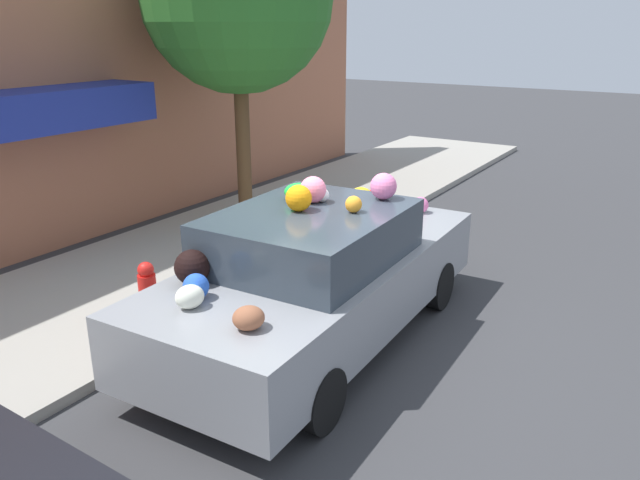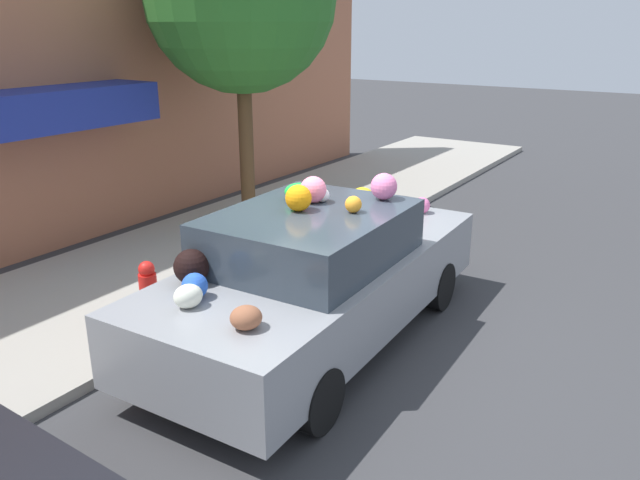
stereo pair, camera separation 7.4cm
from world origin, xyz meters
TOP-DOWN VIEW (x-y plane):
  - ground_plane at (0.00, 0.00)m, footprint 60.00×60.00m
  - sidewalk_curb at (0.00, 2.70)m, footprint 24.00×3.20m
  - building_facade at (0.01, 4.92)m, footprint 18.00×1.20m
  - fire_hydrant at (-0.86, 1.60)m, footprint 0.20×0.20m
  - art_car at (-0.03, -0.13)m, footprint 4.60×1.99m

SIDE VIEW (x-z plane):
  - ground_plane at x=0.00m, z-range 0.00..0.00m
  - sidewalk_curb at x=0.00m, z-range 0.00..0.12m
  - fire_hydrant at x=-0.86m, z-range 0.11..0.81m
  - art_car at x=-0.03m, z-range -0.12..1.67m
  - building_facade at x=0.01m, z-range -0.02..5.38m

